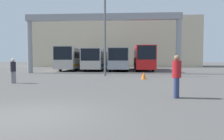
{
  "coord_description": "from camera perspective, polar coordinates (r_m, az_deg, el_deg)",
  "views": [
    {
      "loc": [
        2.8,
        -6.04,
        1.68
      ],
      "look_at": [
        0.97,
        20.3,
        0.3
      ],
      "focal_mm": 35.0,
      "sensor_mm": 36.0,
      "label": 1
    }
  ],
  "objects": [
    {
      "name": "bus_slot_3",
      "position": [
        31.74,
        8.18,
        3.4
      ],
      "size": [
        2.45,
        10.66,
        3.34
      ],
      "color": "red",
      "rests_on": "ground"
    },
    {
      "name": "bus_slot_2",
      "position": [
        32.06,
        2.02,
        3.15
      ],
      "size": [
        2.62,
        11.44,
        3.07
      ],
      "color": "#999EA5",
      "rests_on": "ground"
    },
    {
      "name": "pedestrian_mid_right",
      "position": [
        16.3,
        -24.4,
        -0.03
      ],
      "size": [
        0.35,
        0.35,
        1.69
      ],
      "rotation": [
        0.0,
        0.0,
        3.29
      ],
      "color": "gray",
      "rests_on": "ground"
    },
    {
      "name": "building_backdrop",
      "position": [
        49.1,
        0.7,
        6.89
      ],
      "size": [
        34.63,
        12.0,
        10.05
      ],
      "color": "beige",
      "rests_on": "ground"
    },
    {
      "name": "bus_slot_0",
      "position": [
        33.06,
        -9.89,
        3.3
      ],
      "size": [
        2.55,
        11.55,
        3.27
      ],
      "color": "beige",
      "rests_on": "ground"
    },
    {
      "name": "lamp_post",
      "position": [
        21.52,
        -1.86,
        11.84
      ],
      "size": [
        0.36,
        0.36,
        9.25
      ],
      "color": "#595B60",
      "rests_on": "ground"
    },
    {
      "name": "ground_plane",
      "position": [
        6.86,
        -20.65,
        -11.34
      ],
      "size": [
        200.0,
        200.0,
        0.0
      ],
      "primitive_type": "plane",
      "color": "#514F4C"
    },
    {
      "name": "traffic_cone",
      "position": [
        18.0,
        8.27,
        -1.48
      ],
      "size": [
        0.44,
        0.44,
        0.57
      ],
      "color": "orange",
      "rests_on": "ground"
    },
    {
      "name": "bus_slot_1",
      "position": [
        31.84,
        -4.16,
        3.1
      ],
      "size": [
        2.58,
        10.4,
        3.02
      ],
      "color": "beige",
      "rests_on": "ground"
    },
    {
      "name": "pedestrian_near_center",
      "position": [
        9.66,
        16.52,
        -1.32
      ],
      "size": [
        0.38,
        0.38,
        1.83
      ],
      "rotation": [
        0.0,
        0.0,
        1.13
      ],
      "color": "navy",
      "rests_on": "ground"
    },
    {
      "name": "overhead_gantry",
      "position": [
        25.02,
        -2.54,
        11.34
      ],
      "size": [
        17.52,
        0.8,
        6.68
      ],
      "color": "gray",
      "rests_on": "ground"
    }
  ]
}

